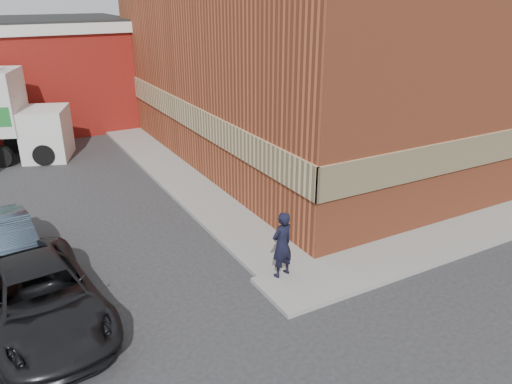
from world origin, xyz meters
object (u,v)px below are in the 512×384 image
brick_building (330,44)px  suv_a (40,298)px  sedan (5,245)px  man (282,244)px

brick_building → suv_a: size_ratio=3.60×
sedan → suv_a: size_ratio=0.83×
brick_building → sedan: brick_building is taller
man → sedan: 7.33m
brick_building → man: (-8.22, -9.25, -3.68)m
man → sedan: (-6.12, 4.01, -0.31)m
brick_building → man: 12.90m
brick_building → suv_a: (-13.85, -8.29, -3.98)m
brick_building → man: bearing=-131.6°
sedan → suv_a: bearing=-87.6°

